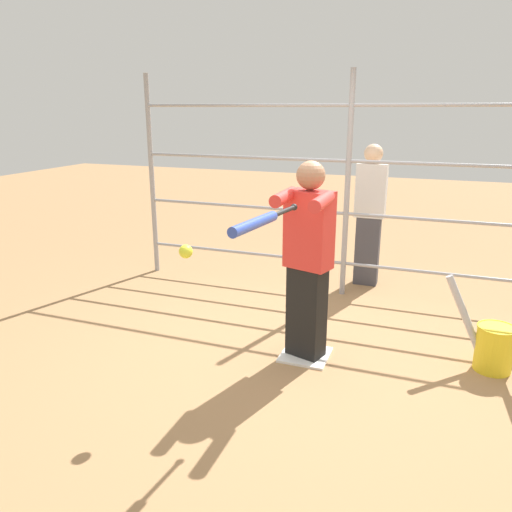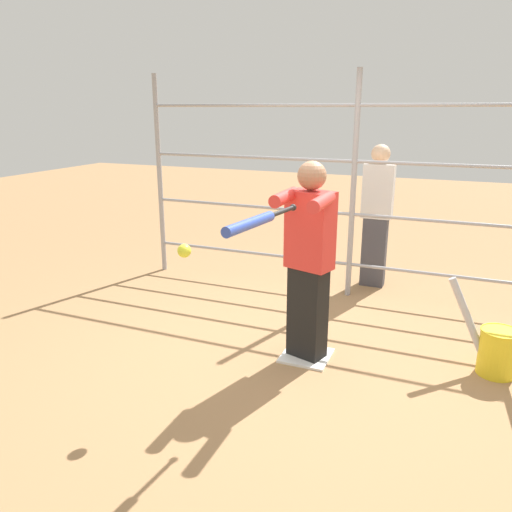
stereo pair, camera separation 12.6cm
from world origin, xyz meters
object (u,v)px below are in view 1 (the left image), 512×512
(softball_in_flight, at_px, (186,251))
(bystander_behind_fence, at_px, (370,213))
(baseball_bat_swinging, at_px, (260,221))
(bat_bucket, at_px, (497,343))
(batter, at_px, (308,256))

(softball_in_flight, xyz_separation_m, bystander_behind_fence, (-0.84, -2.90, -0.23))
(baseball_bat_swinging, distance_m, bat_bucket, 2.32)
(bat_bucket, relative_size, bystander_behind_fence, 0.51)
(bat_bucket, bearing_deg, batter, 12.06)
(baseball_bat_swinging, relative_size, bystander_behind_fence, 0.56)
(batter, xyz_separation_m, baseball_bat_swinging, (0.05, 0.98, 0.49))
(baseball_bat_swinging, bearing_deg, bystander_behind_fence, -94.67)
(bat_bucket, height_order, bystander_behind_fence, bystander_behind_fence)
(batter, xyz_separation_m, softball_in_flight, (0.65, 0.84, 0.20))
(batter, bearing_deg, bystander_behind_fence, -95.40)
(baseball_bat_swinging, relative_size, bat_bucket, 1.09)
(softball_in_flight, distance_m, bystander_behind_fence, 3.03)
(batter, distance_m, bystander_behind_fence, 2.07)
(softball_in_flight, height_order, bat_bucket, softball_in_flight)
(batter, relative_size, softball_in_flight, 17.28)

